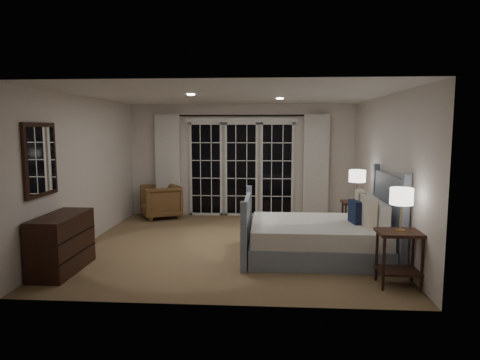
# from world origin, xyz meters

# --- Properties ---
(floor) EXTENTS (5.00, 5.00, 0.00)m
(floor) POSITION_xyz_m (0.00, 0.00, 0.00)
(floor) COLOR olive
(floor) RESTS_ON ground
(ceiling) EXTENTS (5.00, 5.00, 0.00)m
(ceiling) POSITION_xyz_m (0.00, 0.00, 2.50)
(ceiling) COLOR silver
(ceiling) RESTS_ON wall_back
(wall_left) EXTENTS (0.02, 5.00, 2.50)m
(wall_left) POSITION_xyz_m (-2.50, 0.00, 1.25)
(wall_left) COLOR silver
(wall_left) RESTS_ON floor
(wall_right) EXTENTS (0.02, 5.00, 2.50)m
(wall_right) POSITION_xyz_m (2.50, 0.00, 1.25)
(wall_right) COLOR silver
(wall_right) RESTS_ON floor
(wall_back) EXTENTS (5.00, 0.02, 2.50)m
(wall_back) POSITION_xyz_m (0.00, 2.50, 1.25)
(wall_back) COLOR silver
(wall_back) RESTS_ON floor
(wall_front) EXTENTS (5.00, 0.02, 2.50)m
(wall_front) POSITION_xyz_m (0.00, -2.50, 1.25)
(wall_front) COLOR silver
(wall_front) RESTS_ON floor
(french_doors) EXTENTS (2.50, 0.04, 2.20)m
(french_doors) POSITION_xyz_m (0.00, 2.46, 1.09)
(french_doors) COLOR black
(french_doors) RESTS_ON wall_back
(curtain_rod) EXTENTS (3.50, 0.03, 0.03)m
(curtain_rod) POSITION_xyz_m (0.00, 2.40, 2.25)
(curtain_rod) COLOR black
(curtain_rod) RESTS_ON wall_back
(curtain_left) EXTENTS (0.55, 0.10, 2.25)m
(curtain_left) POSITION_xyz_m (-1.65, 2.38, 1.15)
(curtain_left) COLOR white
(curtain_left) RESTS_ON curtain_rod
(curtain_right) EXTENTS (0.55, 0.10, 2.25)m
(curtain_right) POSITION_xyz_m (1.65, 2.38, 1.15)
(curtain_right) COLOR white
(curtain_right) RESTS_ON curtain_rod
(downlight_a) EXTENTS (0.12, 0.12, 0.01)m
(downlight_a) POSITION_xyz_m (0.80, 0.60, 2.49)
(downlight_a) COLOR white
(downlight_a) RESTS_ON ceiling
(downlight_b) EXTENTS (0.12, 0.12, 0.01)m
(downlight_b) POSITION_xyz_m (-0.60, -0.40, 2.49)
(downlight_b) COLOR white
(downlight_b) RESTS_ON ceiling
(bed) EXTENTS (2.20, 1.58, 1.28)m
(bed) POSITION_xyz_m (1.42, -0.59, 0.33)
(bed) COLOR slate
(bed) RESTS_ON floor
(nightstand_left) EXTENTS (0.54, 0.43, 0.70)m
(nightstand_left) POSITION_xyz_m (2.25, -1.75, 0.47)
(nightstand_left) COLOR black
(nightstand_left) RESTS_ON floor
(nightstand_right) EXTENTS (0.51, 0.41, 0.66)m
(nightstand_right) POSITION_xyz_m (2.20, 0.64, 0.44)
(nightstand_right) COLOR black
(nightstand_right) RESTS_ON floor
(lamp_left) EXTENTS (0.28, 0.28, 0.54)m
(lamp_left) POSITION_xyz_m (2.25, -1.75, 1.13)
(lamp_left) COLOR tan
(lamp_left) RESTS_ON nightstand_left
(lamp_right) EXTENTS (0.29, 0.29, 0.57)m
(lamp_right) POSITION_xyz_m (2.20, 0.64, 1.12)
(lamp_right) COLOR tan
(lamp_right) RESTS_ON nightstand_right
(armchair) EXTENTS (1.07, 1.06, 0.74)m
(armchair) POSITION_xyz_m (-1.76, 2.10, 0.37)
(armchair) COLOR brown
(armchair) RESTS_ON floor
(dresser) EXTENTS (0.48, 1.12, 0.79)m
(dresser) POSITION_xyz_m (-2.23, -1.50, 0.40)
(dresser) COLOR black
(dresser) RESTS_ON floor
(mirror) EXTENTS (0.05, 0.85, 1.00)m
(mirror) POSITION_xyz_m (-2.47, -1.50, 1.55)
(mirror) COLOR black
(mirror) RESTS_ON wall_left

